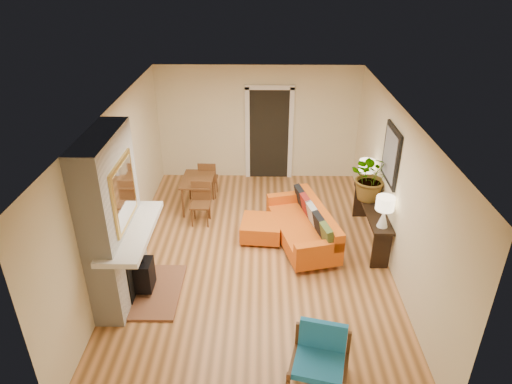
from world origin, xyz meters
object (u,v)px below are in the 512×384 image
blue_chair (320,354)px  lamp_near (385,208)px  dining_table (201,185)px  sofa (306,226)px  lamp_far (367,170)px  houseplant (372,176)px  ottoman (261,228)px  console_table (372,213)px

blue_chair → lamp_near: 2.78m
dining_table → sofa: bearing=-30.7°
lamp_far → houseplant: 0.51m
lamp_far → ottoman: bearing=-160.0°
ottoman → lamp_far: bearing=20.0°
dining_table → lamp_near: (3.20, -1.82, 0.52)m
ottoman → dining_table: dining_table is taller
ottoman → dining_table: size_ratio=0.51×
ottoman → blue_chair: size_ratio=0.95×
ottoman → houseplant: size_ratio=0.87×
ottoman → blue_chair: (0.73, -3.12, 0.18)m
blue_chair → houseplant: size_ratio=0.91×
ottoman → lamp_far: lamp_far is taller
dining_table → lamp_far: 3.27m
blue_chair → lamp_far: size_ratio=1.52×
console_table → lamp_near: bearing=-90.0°
dining_table → houseplant: 3.37m
sofa → blue_chair: sofa is taller
ottoman → console_table: bearing=-1.0°
ottoman → dining_table: 1.68m
sofa → blue_chair: (-0.07, -3.01, 0.05)m
sofa → houseplant: 1.48m
dining_table → blue_chair: bearing=-65.1°
console_table → lamp_far: bearing=90.0°
blue_chair → dining_table: dining_table is taller
dining_table → console_table: bearing=-19.4°
console_table → houseplant: size_ratio=2.05×
lamp_near → houseplant: houseplant is taller
ottoman → lamp_far: size_ratio=1.45×
lamp_near → console_table: bearing=90.0°
blue_chair → sofa: bearing=88.7°
dining_table → houseplant: houseplant is taller
houseplant → sofa: bearing=-164.1°
lamp_far → lamp_near: bearing=-90.0°
ottoman → console_table: size_ratio=0.42×
lamp_near → dining_table: bearing=150.3°
ottoman → lamp_far: 2.27m
blue_chair → console_table: (1.25, 3.09, 0.19)m
blue_chair → dining_table: 4.65m
console_table → lamp_near: size_ratio=3.43×
houseplant → dining_table: bearing=164.7°
dining_table → ottoman: bearing=-41.6°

